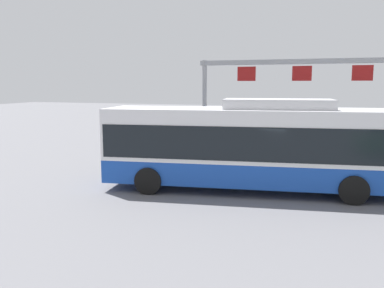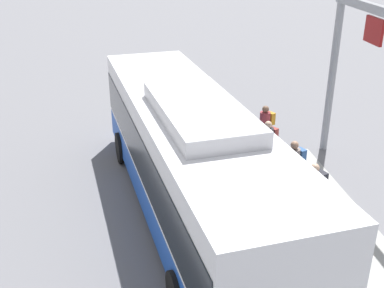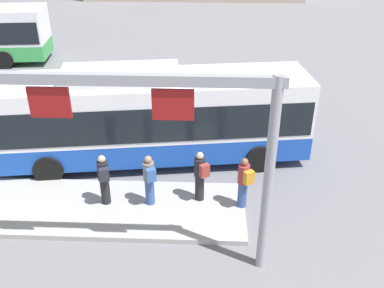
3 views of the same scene
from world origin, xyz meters
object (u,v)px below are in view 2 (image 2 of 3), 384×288
at_px(bus_main, 190,155).
at_px(person_boarding, 268,145).
at_px(person_waiting_near, 265,128).
at_px(person_waiting_mid, 293,167).
at_px(person_waiting_far, 313,192).

height_order(bus_main, person_boarding, bus_main).
bearing_deg(person_waiting_near, person_boarding, 47.55).
bearing_deg(person_waiting_mid, person_boarding, -102.17).
xyz_separation_m(person_waiting_mid, person_waiting_far, (-1.35, -0.04, 0.00)).
distance_m(bus_main, person_waiting_near, 4.41).
bearing_deg(bus_main, person_waiting_near, -50.82).
distance_m(person_boarding, person_waiting_mid, 1.53).
relative_size(bus_main, person_boarding, 6.81).
height_order(person_waiting_mid, person_waiting_far, same).
height_order(person_boarding, person_waiting_near, same).
bearing_deg(bus_main, person_boarding, -62.42).
bearing_deg(bus_main, person_waiting_far, -116.07).
relative_size(person_waiting_mid, person_waiting_far, 1.00).
bearing_deg(person_waiting_near, bus_main, 17.90).
xyz_separation_m(person_waiting_near, person_waiting_far, (-4.15, -0.02, 0.00)).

